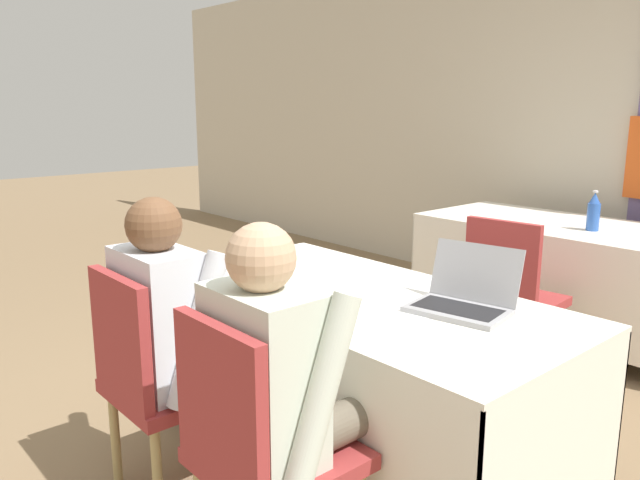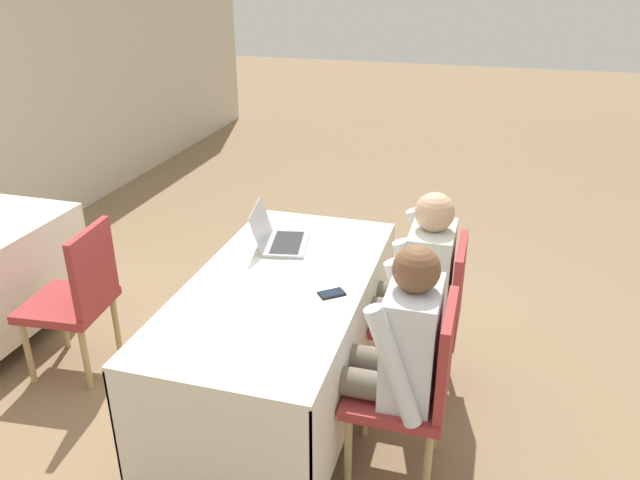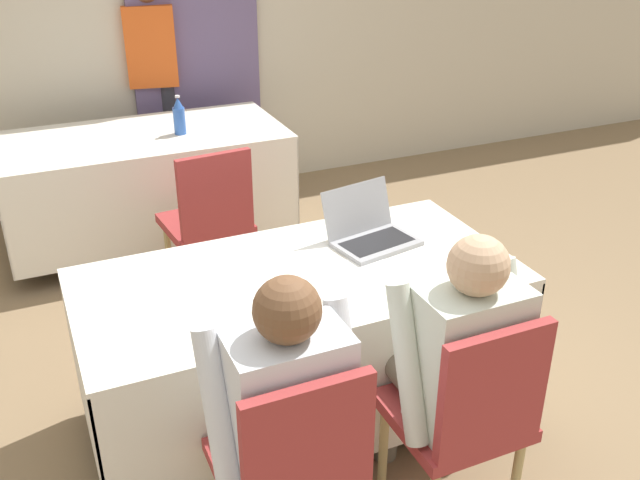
% 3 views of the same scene
% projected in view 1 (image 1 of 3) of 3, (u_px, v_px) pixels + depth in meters
% --- Properties ---
extents(ground_plane, '(24.00, 24.00, 0.00)m').
position_uv_depth(ground_plane, '(358.00, 459.00, 2.65)').
color(ground_plane, '#846B4C').
extents(conference_table_near, '(1.76, 0.87, 0.73)m').
position_uv_depth(conference_table_near, '(360.00, 334.00, 2.53)').
color(conference_table_near, white).
rests_on(conference_table_near, ground_plane).
extents(conference_table_far, '(1.76, 0.87, 0.73)m').
position_uv_depth(conference_table_far, '(562.00, 250.00, 4.00)').
color(conference_table_far, white).
rests_on(conference_table_far, ground_plane).
extents(laptop, '(0.39, 0.35, 0.23)m').
position_uv_depth(laptop, '(463.00, 299.00, 2.28)').
color(laptop, '#99999E').
rests_on(laptop, conference_table_near).
extents(cell_phone, '(0.14, 0.14, 0.01)m').
position_uv_depth(cell_phone, '(293.00, 303.00, 2.35)').
color(cell_phone, black).
rests_on(cell_phone, conference_table_near).
extents(paper_beside_laptop, '(0.32, 0.36, 0.00)m').
position_uv_depth(paper_beside_laptop, '(418.00, 287.00, 2.58)').
color(paper_beside_laptop, white).
rests_on(paper_beside_laptop, conference_table_near).
extents(paper_centre_table, '(0.30, 0.35, 0.00)m').
position_uv_depth(paper_centre_table, '(396.00, 317.00, 2.21)').
color(paper_centre_table, white).
rests_on(paper_centre_table, conference_table_near).
extents(water_bottle, '(0.07, 0.07, 0.24)m').
position_uv_depth(water_bottle, '(594.00, 213.00, 3.72)').
color(water_bottle, '#2D5BB7').
rests_on(water_bottle, conference_table_far).
extents(chair_near_left, '(0.44, 0.44, 0.90)m').
position_uv_depth(chair_near_left, '(156.00, 376.00, 2.30)').
color(chair_near_left, tan).
rests_on(chair_near_left, ground_plane).
extents(chair_near_right, '(0.44, 0.44, 0.90)m').
position_uv_depth(chair_near_right, '(257.00, 446.00, 1.83)').
color(chair_near_right, tan).
rests_on(chair_near_right, ground_plane).
extents(chair_far_spare, '(0.48, 0.48, 0.90)m').
position_uv_depth(chair_far_spare, '(510.00, 292.00, 3.34)').
color(chair_far_spare, tan).
rests_on(chair_far_spare, ground_plane).
extents(person_checkered_shirt, '(0.50, 0.52, 1.16)m').
position_uv_depth(person_checkered_shirt, '(179.00, 328.00, 2.33)').
color(person_checkered_shirt, '#665B4C').
rests_on(person_checkered_shirt, ground_plane).
extents(person_white_shirt, '(0.50, 0.52, 1.16)m').
position_uv_depth(person_white_shirt, '(284.00, 385.00, 1.86)').
color(person_white_shirt, '#665B4C').
rests_on(person_white_shirt, ground_plane).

